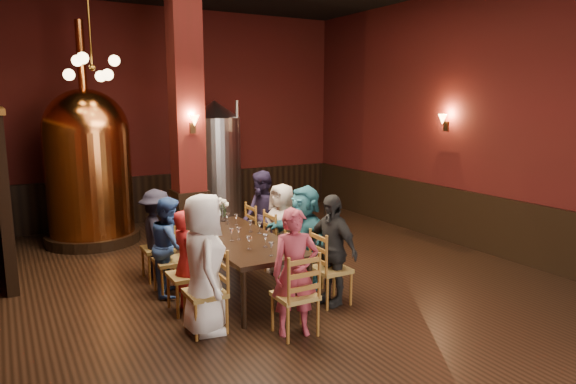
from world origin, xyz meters
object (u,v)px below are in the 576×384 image
dining_table (239,242)px  person_2 (170,246)px  person_1 (186,261)px  rose_vase (223,206)px  copper_kettle (88,164)px  steel_vessel (216,162)px  person_0 (204,264)px

dining_table → person_2: 0.91m
dining_table → person_1: 0.91m
rose_vase → copper_kettle: bearing=120.9°
steel_vessel → person_0: bearing=-113.0°
dining_table → person_0: (-0.86, -0.99, 0.11)m
copper_kettle → rose_vase: size_ratio=10.85×
person_2 → rose_vase: person_2 is taller
person_0 → rose_vase: (1.04, 1.99, 0.19)m
person_1 → steel_vessel: size_ratio=0.49×
person_2 → steel_vessel: bearing=-9.5°
dining_table → person_2: (-0.85, 0.34, -0.02)m
person_0 → rose_vase: bearing=-14.6°
person_2 → copper_kettle: bearing=29.3°
dining_table → rose_vase: 1.06m
dining_table → person_0: bearing=-130.4°
person_1 → rose_vase: 1.72m
person_0 → steel_vessel: size_ratio=0.61×
person_2 → steel_vessel: size_ratio=0.51×
dining_table → rose_vase: (0.18, 1.00, 0.30)m
dining_table → copper_kettle: (-1.36, 3.57, 0.75)m
person_1 → copper_kettle: bearing=1.6°
dining_table → person_2: bearing=158.8°
steel_vessel → copper_kettle: bearing=-170.8°
person_0 → rose_vase: size_ratio=4.35×
person_2 → dining_table: bearing=-91.2°
copper_kettle → steel_vessel: (2.61, 0.43, -0.15)m
person_0 → person_1: bearing=12.5°
copper_kettle → dining_table: bearing=-69.2°
steel_vessel → rose_vase: size_ratio=7.08×
rose_vase → person_1: bearing=-128.0°
dining_table → copper_kettle: 3.89m
copper_kettle → steel_vessel: bearing=9.2°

